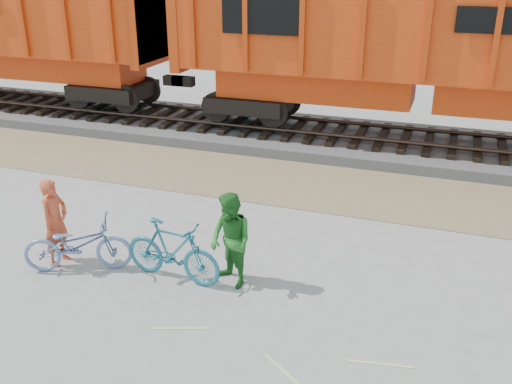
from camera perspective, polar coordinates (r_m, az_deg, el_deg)
ground at (r=9.21m, az=0.23°, el=-11.95°), size 120.00×120.00×0.00m
gravel_strip at (r=13.92m, az=7.75°, el=0.40°), size 120.00×3.00×0.02m
ballast_bed at (r=17.12m, az=10.29°, el=5.01°), size 120.00×4.00×0.30m
track at (r=17.03m, az=10.37°, el=6.04°), size 120.00×2.60×0.24m
hopper_car_center at (r=16.33m, az=16.96°, el=13.87°), size 14.00×3.13×4.65m
bicycle_blue at (r=10.58m, az=-17.41°, el=-5.06°), size 1.99×1.39×0.99m
bicycle_teal at (r=9.89m, az=-8.36°, el=-5.86°), size 1.87×0.68×1.10m
person_solo at (r=10.81m, az=-19.44°, el=-2.86°), size 0.40×0.60×1.63m
person_man at (r=9.54m, az=-2.54°, el=-4.88°), size 1.01×0.96×1.65m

